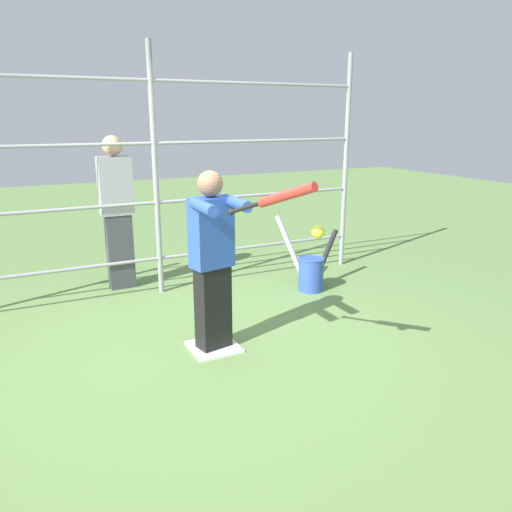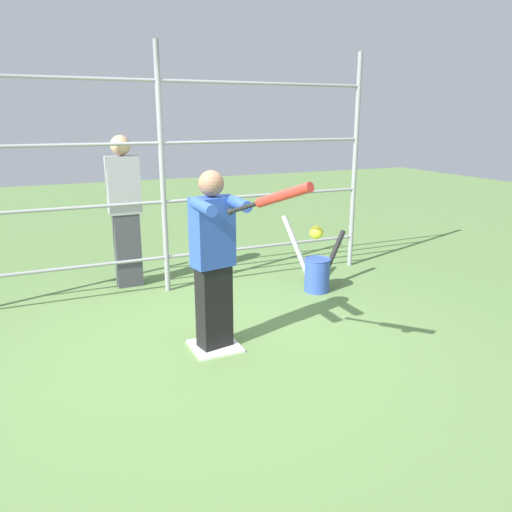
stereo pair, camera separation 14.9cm
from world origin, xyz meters
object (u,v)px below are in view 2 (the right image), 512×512
object	(u,v)px
batter	(214,256)
softball_in_flight	(316,232)
baseball_bat_swinging	(276,198)
bat_bucket	(317,271)
bystander_behind_fence	(125,210)

from	to	relation	value
batter	softball_in_flight	distance (m)	0.99
batter	baseball_bat_swinging	distance (m)	1.02
batter	bat_bucket	bearing A→B (deg)	-148.96
softball_in_flight	bat_bucket	world-z (taller)	softball_in_flight
batter	bat_bucket	size ratio (longest dim) A/B	1.82
bystander_behind_fence	batter	bearing A→B (deg)	100.30
baseball_bat_swinging	bat_bucket	xyz separation A→B (m)	(-1.39, -1.75, -1.18)
softball_in_flight	bystander_behind_fence	bearing A→B (deg)	-73.26
baseball_bat_swinging	batter	bearing A→B (deg)	-79.19
baseball_bat_swinging	bat_bucket	bearing A→B (deg)	-128.53
baseball_bat_swinging	softball_in_flight	distance (m)	0.42
batter	softball_in_flight	xyz separation A→B (m)	(-0.48, 0.80, 0.32)
baseball_bat_swinging	softball_in_flight	size ratio (longest dim) A/B	7.75
baseball_bat_swinging	bystander_behind_fence	xyz separation A→B (m)	(0.52, -2.80, -0.51)
baseball_bat_swinging	softball_in_flight	world-z (taller)	baseball_bat_swinging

